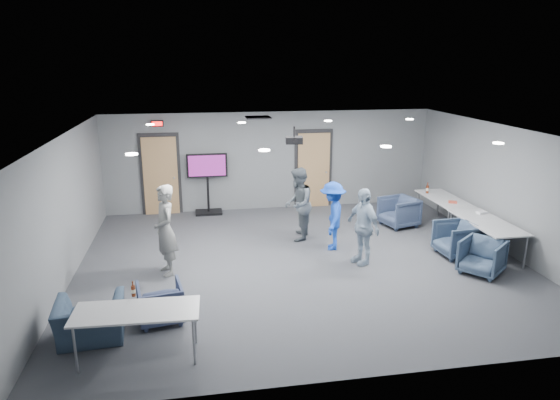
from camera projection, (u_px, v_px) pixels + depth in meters
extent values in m
plane|color=#323439|center=(301.00, 262.00, 10.37)|extent=(9.00, 9.00, 0.00)
plane|color=silver|center=(302.00, 132.00, 9.64)|extent=(9.00, 9.00, 0.00)
cube|color=slate|center=(271.00, 161.00, 13.80)|extent=(9.00, 0.02, 2.70)
cube|color=slate|center=(369.00, 284.00, 6.21)|extent=(9.00, 0.02, 2.70)
cube|color=slate|center=(65.00, 210.00, 9.26)|extent=(0.02, 8.00, 2.70)
cube|color=slate|center=(506.00, 190.00, 10.74)|extent=(0.02, 8.00, 2.70)
cube|color=black|center=(161.00, 175.00, 13.35)|extent=(1.06, 0.06, 2.24)
cube|color=#AD8154|center=(161.00, 176.00, 13.32)|extent=(0.90, 0.05, 2.10)
cylinder|color=#919499|center=(174.00, 178.00, 13.34)|extent=(0.04, 0.10, 0.04)
cube|color=black|center=(313.00, 169.00, 14.04)|extent=(1.06, 0.06, 2.24)
cube|color=#AD8154|center=(314.00, 170.00, 14.01)|extent=(0.90, 0.05, 2.10)
cylinder|color=#919499|center=(326.00, 172.00, 14.03)|extent=(0.04, 0.10, 0.04)
cube|color=black|center=(157.00, 124.00, 12.95)|extent=(0.32, 0.06, 0.16)
cube|color=#FF0C0C|center=(157.00, 124.00, 12.91)|extent=(0.26, 0.02, 0.11)
cube|color=black|center=(258.00, 117.00, 12.22)|extent=(0.60, 0.60, 0.03)
cylinder|color=white|center=(132.00, 154.00, 7.44)|extent=(0.18, 0.18, 0.02)
cylinder|color=white|center=(150.00, 125.00, 10.86)|extent=(0.18, 0.18, 0.02)
cylinder|color=white|center=(264.00, 150.00, 7.77)|extent=(0.18, 0.18, 0.02)
cylinder|color=white|center=(242.00, 123.00, 11.18)|extent=(0.18, 0.18, 0.02)
cylinder|color=white|center=(386.00, 147.00, 8.10)|extent=(0.18, 0.18, 0.02)
cylinder|color=white|center=(328.00, 121.00, 11.51)|extent=(0.18, 0.18, 0.02)
cylinder|color=white|center=(498.00, 143.00, 8.43)|extent=(0.18, 0.18, 0.02)
cylinder|color=white|center=(410.00, 119.00, 11.84)|extent=(0.18, 0.18, 0.02)
imported|color=gray|center=(165.00, 230.00, 9.57)|extent=(0.59, 0.74, 1.78)
imported|color=#535C64|center=(298.00, 204.00, 11.45)|extent=(0.87, 0.98, 1.69)
imported|color=#9EB5CC|center=(363.00, 226.00, 10.11)|extent=(0.68, 1.01, 1.59)
imported|color=#1C45B7|center=(332.00, 216.00, 10.89)|extent=(0.81, 1.10, 1.51)
imported|color=#35425C|center=(399.00, 212.00, 12.49)|extent=(1.00, 0.98, 0.74)
imported|color=#34445B|center=(457.00, 239.00, 10.60)|extent=(0.86, 0.84, 0.74)
imported|color=#384960|center=(482.00, 257.00, 9.70)|extent=(1.06, 1.05, 0.69)
imported|color=#374160|center=(160.00, 302.00, 7.94)|extent=(0.79, 0.81, 0.64)
imported|color=#34465B|center=(91.00, 320.00, 7.40)|extent=(1.03, 0.92, 0.63)
cube|color=silver|center=(444.00, 199.00, 12.41)|extent=(0.75, 1.81, 0.03)
cylinder|color=#919499|center=(417.00, 204.00, 13.25)|extent=(0.04, 0.04, 0.70)
cylinder|color=#919499|center=(448.00, 223.00, 11.68)|extent=(0.04, 0.04, 0.70)
cylinder|color=#919499|center=(438.00, 203.00, 13.34)|extent=(0.04, 0.04, 0.70)
cylinder|color=#919499|center=(471.00, 222.00, 11.78)|extent=(0.04, 0.04, 0.70)
cube|color=silver|center=(487.00, 222.00, 10.61)|extent=(0.81, 1.95, 0.03)
cylinder|color=#919499|center=(450.00, 226.00, 11.50)|extent=(0.04, 0.04, 0.70)
cylinder|color=#919499|center=(495.00, 255.00, 9.81)|extent=(0.04, 0.04, 0.70)
cylinder|color=#919499|center=(476.00, 224.00, 11.61)|extent=(0.04, 0.04, 0.70)
cylinder|color=#919499|center=(525.00, 252.00, 9.91)|extent=(0.04, 0.04, 0.70)
cube|color=silver|center=(136.00, 311.00, 6.84)|extent=(1.74, 0.79, 0.03)
cylinder|color=#919499|center=(195.00, 321.00, 7.30)|extent=(0.04, 0.04, 0.70)
cylinder|color=#919499|center=(85.00, 328.00, 7.11)|extent=(0.04, 0.04, 0.70)
cylinder|color=#919499|center=(194.00, 342.00, 6.77)|extent=(0.04, 0.04, 0.70)
cylinder|color=#919499|center=(75.00, 350.00, 6.58)|extent=(0.04, 0.04, 0.70)
cylinder|color=#5B220F|center=(133.00, 291.00, 7.23)|extent=(0.06, 0.06, 0.16)
cylinder|color=#5B220F|center=(133.00, 284.00, 7.20)|extent=(0.02, 0.02, 0.07)
cylinder|color=beige|center=(133.00, 291.00, 7.23)|extent=(0.06, 0.06, 0.05)
cylinder|color=#5B220F|center=(427.00, 189.00, 12.83)|extent=(0.07, 0.07, 0.20)
cylinder|color=#5B220F|center=(428.00, 184.00, 12.80)|extent=(0.03, 0.03, 0.09)
cylinder|color=beige|center=(427.00, 189.00, 12.83)|extent=(0.08, 0.08, 0.07)
cube|color=#C84632|center=(453.00, 202.00, 11.98)|extent=(0.23, 0.20, 0.04)
cube|color=silver|center=(482.00, 212.00, 11.15)|extent=(0.24, 0.19, 0.05)
cube|color=black|center=(209.00, 212.00, 13.63)|extent=(0.72, 0.51, 0.06)
cylinder|color=black|center=(208.00, 190.00, 13.45)|extent=(0.06, 0.06, 1.23)
cube|color=black|center=(207.00, 165.00, 13.27)|extent=(1.08, 0.07, 0.64)
cube|color=#6B1766|center=(207.00, 166.00, 13.23)|extent=(0.98, 0.01, 0.55)
cylinder|color=black|center=(294.00, 132.00, 10.53)|extent=(0.04, 0.04, 0.22)
cube|color=black|center=(294.00, 140.00, 10.58)|extent=(0.40, 0.35, 0.14)
cylinder|color=black|center=(296.00, 141.00, 10.43)|extent=(0.08, 0.06, 0.08)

